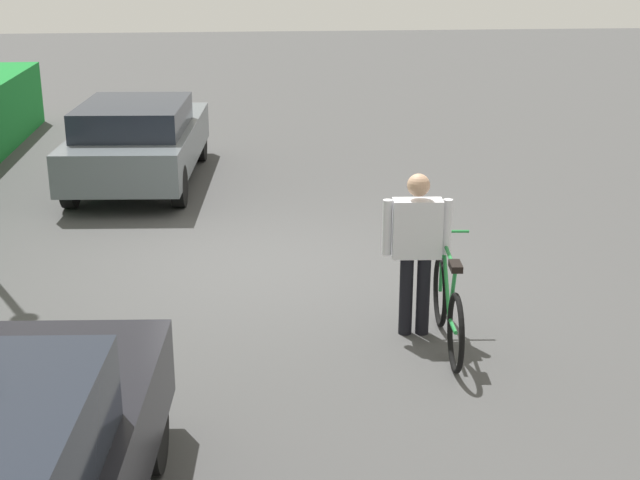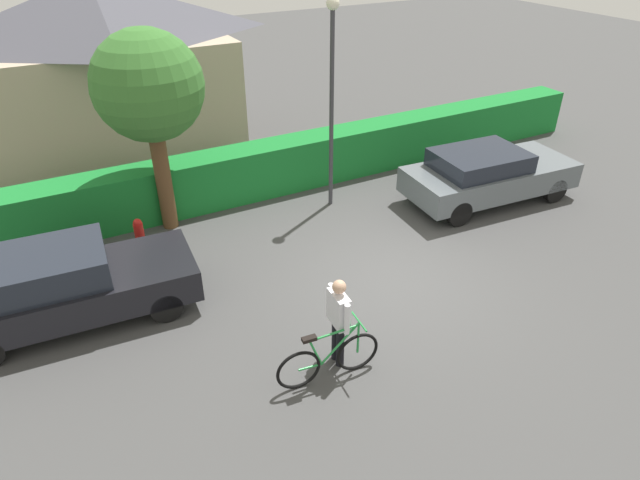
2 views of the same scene
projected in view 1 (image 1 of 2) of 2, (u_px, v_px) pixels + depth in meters
The scene contains 4 objects.
ground_plane at pixel (261, 266), 10.42m from camera, with size 60.00×60.00×0.00m, color #434343.
parked_car_far at pixel (139, 139), 13.81m from camera, with size 4.36×2.05×1.34m.
bicycle at pixel (448, 307), 8.21m from camera, with size 1.70×0.50×0.99m.
person_rider at pixel (416, 243), 8.31m from camera, with size 0.23×0.65×1.60m.
Camera 1 is at (-9.81, 0.24, 3.59)m, focal length 49.50 mm.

